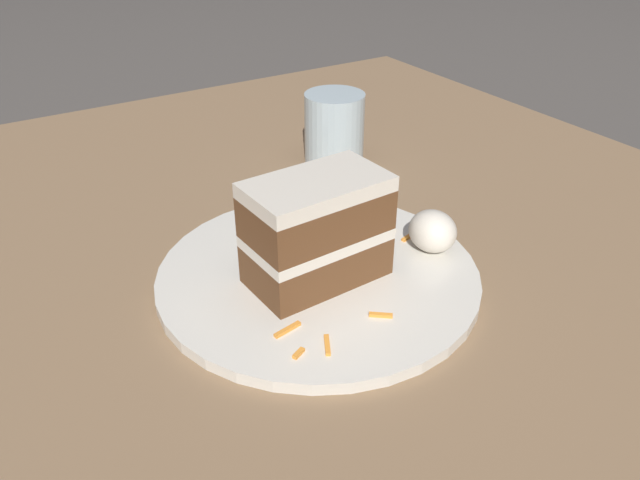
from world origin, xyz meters
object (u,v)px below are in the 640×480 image
object	(u,v)px
cake_slice	(317,230)
cream_dollop	(433,231)
drinking_glass	(334,133)
plate	(320,277)
orange_garnish	(332,215)

from	to	relation	value
cake_slice	cream_dollop	xyz separation A→B (m)	(-0.02, -0.12, -0.03)
drinking_glass	cream_dollop	bearing A→B (deg)	168.79
cake_slice	drinking_glass	bearing A→B (deg)	140.73
cake_slice	drinking_glass	xyz separation A→B (m)	(0.23, -0.17, -0.02)
plate	orange_garnish	world-z (taller)	orange_garnish
orange_garnish	cream_dollop	bearing A→B (deg)	-155.37
cake_slice	cream_dollop	size ratio (longest dim) A/B	2.54
plate	orange_garnish	size ratio (longest dim) A/B	4.83
cake_slice	orange_garnish	distance (m)	0.12
plate	drinking_glass	bearing A→B (deg)	-35.97
cake_slice	orange_garnish	xyz separation A→B (m)	(0.09, -0.07, -0.05)
cake_slice	orange_garnish	size ratio (longest dim) A/B	2.02
plate	cake_slice	size ratio (longest dim) A/B	2.39
cake_slice	drinking_glass	distance (m)	0.29
cream_dollop	drinking_glass	xyz separation A→B (m)	(0.25, -0.05, 0.01)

